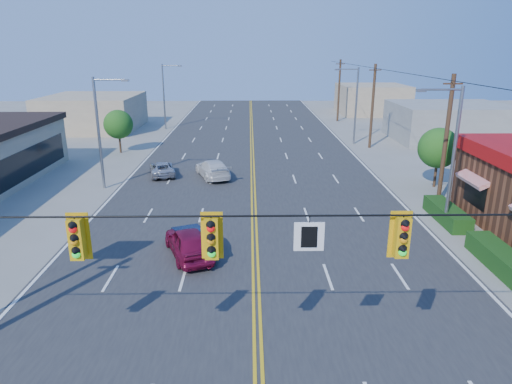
{
  "coord_description": "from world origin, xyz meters",
  "views": [
    {
      "loc": [
        -0.26,
        -10.35,
        9.89
      ],
      "look_at": [
        0.09,
        13.92,
        2.2
      ],
      "focal_mm": 32.0,
      "sensor_mm": 36.0,
      "label": 1
    }
  ],
  "objects_px": {
    "signal_span": "(256,258)",
    "car_white": "(213,169)",
    "car_blue": "(194,241)",
    "car_magenta": "(189,243)",
    "car_silver": "(162,169)"
  },
  "relations": [
    {
      "from": "signal_span",
      "to": "car_white",
      "type": "bearing_deg",
      "value": 97.07
    },
    {
      "from": "car_blue",
      "to": "car_white",
      "type": "bearing_deg",
      "value": -113.27
    },
    {
      "from": "car_magenta",
      "to": "signal_span",
      "type": "bearing_deg",
      "value": 86.36
    },
    {
      "from": "signal_span",
      "to": "car_white",
      "type": "xyz_separation_m",
      "value": [
        -3.06,
        24.71,
        -4.19
      ]
    },
    {
      "from": "car_white",
      "to": "car_blue",
      "type": "bearing_deg",
      "value": 70.71
    },
    {
      "from": "car_magenta",
      "to": "car_white",
      "type": "height_order",
      "value": "car_magenta"
    },
    {
      "from": "signal_span",
      "to": "car_silver",
      "type": "relative_size",
      "value": 6.11
    },
    {
      "from": "car_white",
      "to": "signal_span",
      "type": "bearing_deg",
      "value": 77.38
    },
    {
      "from": "car_white",
      "to": "car_silver",
      "type": "distance_m",
      "value": 4.17
    },
    {
      "from": "car_magenta",
      "to": "car_silver",
      "type": "bearing_deg",
      "value": -95.65
    },
    {
      "from": "signal_span",
      "to": "car_blue",
      "type": "bearing_deg",
      "value": 105.42
    },
    {
      "from": "signal_span",
      "to": "car_white",
      "type": "distance_m",
      "value": 25.25
    },
    {
      "from": "car_magenta",
      "to": "car_blue",
      "type": "bearing_deg",
      "value": -130.19
    },
    {
      "from": "signal_span",
      "to": "car_white",
      "type": "relative_size",
      "value": 5.06
    },
    {
      "from": "car_white",
      "to": "car_silver",
      "type": "relative_size",
      "value": 1.21
    }
  ]
}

